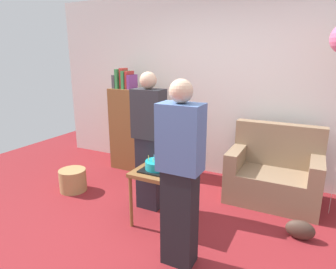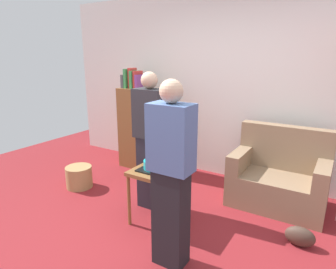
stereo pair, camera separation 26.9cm
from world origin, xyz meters
name	(u,v)px [view 1 (the left image)]	position (x,y,z in m)	size (l,w,h in m)	color
ground_plane	(161,245)	(0.00, 0.00, 0.00)	(8.00, 8.00, 0.00)	maroon
wall_back	(226,87)	(0.00, 2.05, 1.35)	(6.00, 0.10, 2.70)	silver
couch	(274,174)	(0.83, 1.49, 0.34)	(1.10, 0.70, 0.96)	#8C7054
bookshelf	(136,128)	(-1.32, 1.61, 0.68)	(0.80, 0.36, 1.61)	brown
side_table	(158,178)	(-0.23, 0.36, 0.52)	(0.48, 0.48, 0.62)	brown
birthday_cake	(157,166)	(-0.23, 0.36, 0.67)	(0.32, 0.32, 0.17)	black
person_blowing_candles	(149,141)	(-0.48, 0.62, 0.83)	(0.36, 0.22, 1.63)	#23232D
person_holding_cake	(180,176)	(0.26, -0.13, 0.83)	(0.36, 0.22, 1.63)	black
wicker_basket	(73,180)	(-1.64, 0.51, 0.15)	(0.36, 0.36, 0.30)	#A88451
handbag	(300,230)	(1.21, 0.73, 0.10)	(0.28, 0.14, 0.20)	#473328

